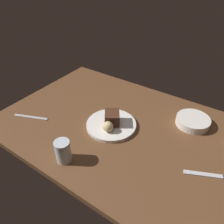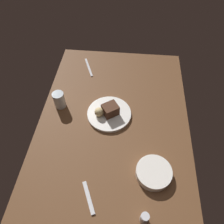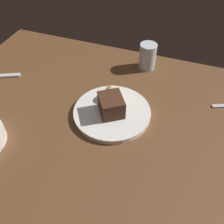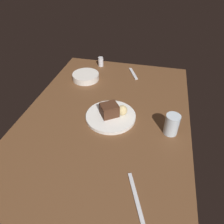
% 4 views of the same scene
% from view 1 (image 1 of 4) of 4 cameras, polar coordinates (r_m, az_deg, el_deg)
% --- Properties ---
extents(dining_table, '(1.20, 0.84, 0.03)m').
position_cam_1_polar(dining_table, '(1.13, 1.43, -3.79)').
color(dining_table, brown).
rests_on(dining_table, ground).
extents(dessert_plate, '(0.25, 0.25, 0.02)m').
position_cam_1_polar(dessert_plate, '(1.11, -0.19, -3.32)').
color(dessert_plate, white).
rests_on(dessert_plate, dining_table).
extents(chocolate_cake_slice, '(0.11, 0.11, 0.06)m').
position_cam_1_polar(chocolate_cake_slice, '(1.09, 0.03, -1.54)').
color(chocolate_cake_slice, '#472819').
rests_on(chocolate_cake_slice, dessert_plate).
extents(bread_roll, '(0.05, 0.05, 0.05)m').
position_cam_1_polar(bread_roll, '(1.04, -1.05, -3.82)').
color(bread_roll, '#DBC184').
rests_on(bread_roll, dessert_plate).
extents(water_glass, '(0.07, 0.07, 0.10)m').
position_cam_1_polar(water_glass, '(0.94, -12.62, -9.92)').
color(water_glass, silver).
rests_on(water_glass, dining_table).
extents(side_bowl, '(0.17, 0.17, 0.04)m').
position_cam_1_polar(side_bowl, '(1.19, 20.30, -2.26)').
color(side_bowl, white).
rests_on(side_bowl, dining_table).
extents(dessert_spoon, '(0.14, 0.08, 0.01)m').
position_cam_1_polar(dessert_spoon, '(0.97, 22.63, -14.78)').
color(dessert_spoon, silver).
rests_on(dessert_spoon, dining_table).
extents(butter_knife, '(0.18, 0.09, 0.01)m').
position_cam_1_polar(butter_knife, '(1.24, -20.39, -1.26)').
color(butter_knife, silver).
rests_on(butter_knife, dining_table).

